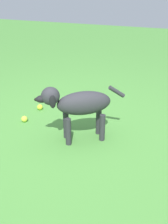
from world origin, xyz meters
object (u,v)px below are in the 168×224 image
Objects in this scene: dog at (79,105)px; tennis_ball_1 at (98,102)px; tennis_ball_0 at (24,119)px; tennis_ball_2 at (40,107)px.

dog reaches higher than tennis_ball_1.
tennis_ball_0 is 1.00× the size of tennis_ball_2.
tennis_ball_1 is (0.79, 0.07, -0.33)m from dog.
tennis_ball_0 is (0.10, 0.67, -0.33)m from dog.
dog is 10.51× the size of tennis_ball_2.
tennis_ball_0 and tennis_ball_1 have the same top height.
tennis_ball_2 is at bearing 122.69° from tennis_ball_1.
dog is at bearing -98.48° from tennis_ball_0.
tennis_ball_0 is 0.31m from tennis_ball_2.
tennis_ball_2 is (0.41, 0.66, -0.33)m from dog.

